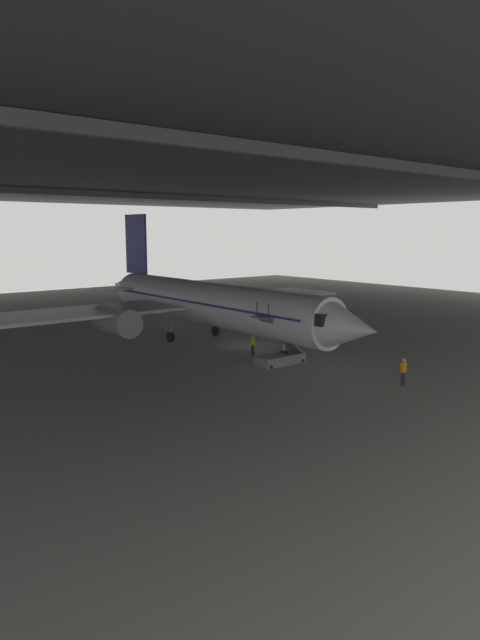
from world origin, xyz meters
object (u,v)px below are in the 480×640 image
object	(u,v)px
boarding_stairs	(280,354)
crew_worker_by_stairs	(253,343)
airplane_main	(207,303)
crew_worker_near_nose	(403,370)

from	to	relation	value
boarding_stairs	crew_worker_by_stairs	world-z (taller)	boarding_stairs
airplane_main	boarding_stairs	distance (m)	10.18
boarding_stairs	crew_worker_near_nose	bearing A→B (deg)	-77.76
crew_worker_near_nose	crew_worker_by_stairs	size ratio (longest dim) A/B	1.04
crew_worker_by_stairs	boarding_stairs	bearing A→B (deg)	-96.95
airplane_main	crew_worker_by_stairs	world-z (taller)	airplane_main
boarding_stairs	crew_worker_near_nose	xyz separation A→B (m)	(1.95, -9.00, 0.28)
airplane_main	boarding_stairs	size ratio (longest dim) A/B	7.69
crew_worker_near_nose	crew_worker_by_stairs	bearing A→B (deg)	97.01
airplane_main	crew_worker_near_nose	bearing A→B (deg)	-86.11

